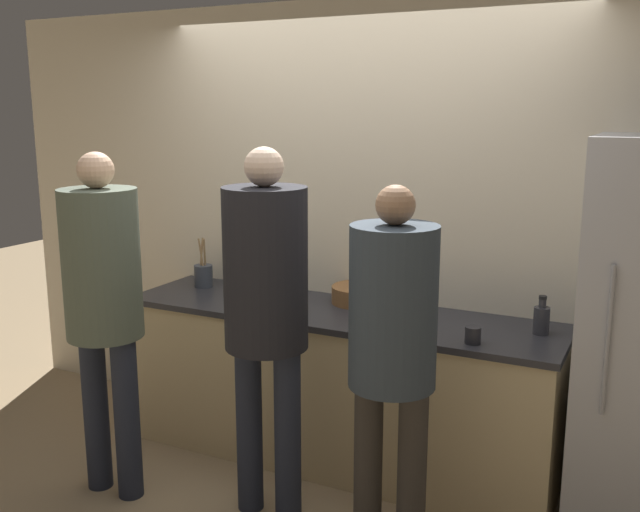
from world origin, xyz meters
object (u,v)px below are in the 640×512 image
Objects in this scene: cup_white at (277,285)px; bottle_clear at (257,293)px; person_right at (393,338)px; fruit_bowl at (360,294)px; bottle_dark at (541,319)px; utensil_crock at (203,275)px; person_center at (266,297)px; potted_plant at (250,267)px; person_left at (103,292)px; cup_black at (473,335)px.

bottle_clear is at bearing -88.97° from cup_white.
fruit_bowl is at bearing 120.83° from person_right.
bottle_dark is at bearing -7.08° from fruit_bowl.
fruit_bowl is 1.07× the size of utensil_crock.
person_center reaches higher than bottle_dark.
potted_plant is (-1.29, 0.90, 0.00)m from person_right.
fruit_bowl is at bearing 172.92° from bottle_dark.
utensil_crock is 0.51m from bottle_clear.
person_right reaches higher than potted_plant.
person_right is 6.46× the size of potted_plant.
utensil_crock reaches higher than bottle_clear.
cup_white is at bearing 69.12° from person_left.
bottle_dark is (2.07, -0.03, 0.00)m from utensil_crock.
person_left reaches higher than cup_white.
cup_white is (-1.58, 0.12, -0.03)m from bottle_dark.
cup_white is (-0.44, 0.87, -0.19)m from person_center.
person_center is at bearing -40.13° from utensil_crock.
fruit_bowl is 0.88m from cup_black.
cup_black is at bearing -15.58° from potted_plant.
person_center is at bearing -54.92° from bottle_clear.
bottle_dark reaches higher than fruit_bowl.
fruit_bowl is 1.69× the size of bottle_dark.
person_center is at bearing 177.17° from person_right.
potted_plant reaches higher than bottle_clear.
person_center is 0.99m from cup_white.
fruit_bowl is at bearing 48.12° from person_left.
utensil_crock is at bearing 162.02° from bottle_clear.
bottle_dark is 1.59m from cup_white.
person_left is at bearing -110.88° from cup_white.
person_right is 5.43× the size of utensil_crock.
bottle_clear is 0.33m from potted_plant.
cup_black is at bearing 27.15° from person_center.
fruit_bowl is 1.04m from bottle_dark.
cup_white is at bearing 91.03° from bottle_clear.
utensil_crock is 1.19× the size of potted_plant.
person_right is at bearing 5.76° from person_left.
bottle_clear is at bearing -155.01° from fruit_bowl.
person_center is 5.88× the size of utensil_crock.
cup_white is at bearing 117.01° from person_center.
utensil_crock is at bearing -162.26° from potted_plant.
cup_black is (0.88, 0.45, -0.19)m from person_center.
bottle_clear is at bearing -175.47° from bottle_dark.
potted_plant is (-1.78, 0.13, 0.06)m from bottle_dark.
person_right is 17.34× the size of cup_white.
bottle_dark is 1.59m from bottle_clear.
person_right reaches higher than utensil_crock.
utensil_crock is (-1.03, -0.10, 0.02)m from fruit_bowl.
fruit_bowl is (0.11, 0.88, -0.18)m from person_center.
cup_black is (0.23, 0.48, -0.10)m from person_right.
person_left is 21.48× the size of cup_black.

